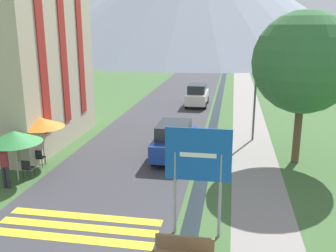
{
  "coord_description": "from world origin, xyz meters",
  "views": [
    {
      "loc": [
        2.34,
        -6.81,
        6.41
      ],
      "look_at": [
        -0.57,
        10.0,
        1.86
      ],
      "focal_mm": 40.0,
      "sensor_mm": 36.0,
      "label": 1
    }
  ],
  "objects_px": {
    "cafe_umbrella_front_green": "(14,137)",
    "cafe_umbrella_middle_orange": "(41,122)",
    "parked_car_near": "(174,140)",
    "streetlamp": "(256,88)",
    "person_standing_terrace": "(5,164)",
    "cafe_chair_far_right": "(46,146)",
    "hotel_building": "(12,38)",
    "tree_by_path": "(304,63)",
    "parked_car_far": "(197,95)",
    "cafe_chair_near_left": "(27,167)",
    "cafe_chair_middle": "(39,157)",
    "road_sign": "(198,165)",
    "person_seated_far": "(20,155)"
  },
  "relations": [
    {
      "from": "streetlamp",
      "to": "road_sign",
      "type": "bearing_deg",
      "value": -101.57
    },
    {
      "from": "streetlamp",
      "to": "cafe_chair_middle",
      "type": "bearing_deg",
      "value": -148.41
    },
    {
      "from": "cafe_umbrella_front_green",
      "to": "tree_by_path",
      "type": "relative_size",
      "value": 0.32
    },
    {
      "from": "cafe_chair_near_left",
      "to": "cafe_umbrella_middle_orange",
      "type": "height_order",
      "value": "cafe_umbrella_middle_orange"
    },
    {
      "from": "hotel_building",
      "to": "person_seated_far",
      "type": "distance_m",
      "value": 6.89
    },
    {
      "from": "cafe_umbrella_middle_orange",
      "to": "parked_car_far",
      "type": "bearing_deg",
      "value": 68.16
    },
    {
      "from": "cafe_chair_far_right",
      "to": "hotel_building",
      "type": "bearing_deg",
      "value": 126.64
    },
    {
      "from": "parked_car_near",
      "to": "streetlamp",
      "type": "bearing_deg",
      "value": 43.03
    },
    {
      "from": "cafe_umbrella_front_green",
      "to": "cafe_umbrella_middle_orange",
      "type": "xyz_separation_m",
      "value": [
        0.11,
        2.13,
        0.08
      ]
    },
    {
      "from": "hotel_building",
      "to": "cafe_chair_far_right",
      "type": "bearing_deg",
      "value": -38.76
    },
    {
      "from": "hotel_building",
      "to": "parked_car_near",
      "type": "height_order",
      "value": "hotel_building"
    },
    {
      "from": "cafe_umbrella_middle_orange",
      "to": "person_standing_terrace",
      "type": "relative_size",
      "value": 1.26
    },
    {
      "from": "cafe_chair_middle",
      "to": "tree_by_path",
      "type": "distance_m",
      "value": 12.99
    },
    {
      "from": "cafe_chair_near_left",
      "to": "streetlamp",
      "type": "relative_size",
      "value": 0.16
    },
    {
      "from": "tree_by_path",
      "to": "cafe_chair_far_right",
      "type": "bearing_deg",
      "value": -174.31
    },
    {
      "from": "cafe_chair_middle",
      "to": "hotel_building",
      "type": "bearing_deg",
      "value": 106.72
    },
    {
      "from": "parked_car_near",
      "to": "streetlamp",
      "type": "relative_size",
      "value": 0.8
    },
    {
      "from": "road_sign",
      "to": "cafe_chair_far_right",
      "type": "distance_m",
      "value": 10.52
    },
    {
      "from": "road_sign",
      "to": "tree_by_path",
      "type": "distance_m",
      "value": 8.82
    },
    {
      "from": "parked_car_near",
      "to": "tree_by_path",
      "type": "distance_m",
      "value": 7.09
    },
    {
      "from": "cafe_umbrella_middle_orange",
      "to": "tree_by_path",
      "type": "height_order",
      "value": "tree_by_path"
    },
    {
      "from": "person_standing_terrace",
      "to": "tree_by_path",
      "type": "distance_m",
      "value": 13.69
    },
    {
      "from": "cafe_umbrella_front_green",
      "to": "person_standing_terrace",
      "type": "bearing_deg",
      "value": -93.59
    },
    {
      "from": "cafe_chair_near_left",
      "to": "tree_by_path",
      "type": "relative_size",
      "value": 0.12
    },
    {
      "from": "parked_car_far",
      "to": "cafe_chair_near_left",
      "type": "bearing_deg",
      "value": -109.09
    },
    {
      "from": "parked_car_near",
      "to": "tree_by_path",
      "type": "bearing_deg",
      "value": 3.42
    },
    {
      "from": "person_standing_terrace",
      "to": "streetlamp",
      "type": "distance_m",
      "value": 13.51
    },
    {
      "from": "cafe_umbrella_middle_orange",
      "to": "streetlamp",
      "type": "height_order",
      "value": "streetlamp"
    },
    {
      "from": "road_sign",
      "to": "streetlamp",
      "type": "height_order",
      "value": "streetlamp"
    },
    {
      "from": "parked_car_far",
      "to": "cafe_umbrella_middle_orange",
      "type": "distance_m",
      "value": 15.97
    },
    {
      "from": "road_sign",
      "to": "parked_car_near",
      "type": "xyz_separation_m",
      "value": [
        -1.82,
        7.06,
        -1.45
      ]
    },
    {
      "from": "road_sign",
      "to": "parked_car_far",
      "type": "distance_m",
      "value": 20.03
    },
    {
      "from": "cafe_chair_far_right",
      "to": "tree_by_path",
      "type": "relative_size",
      "value": 0.12
    },
    {
      "from": "road_sign",
      "to": "person_standing_terrace",
      "type": "distance_m",
      "value": 8.4
    },
    {
      "from": "tree_by_path",
      "to": "cafe_chair_near_left",
      "type": "bearing_deg",
      "value": -160.6
    },
    {
      "from": "cafe_chair_near_left",
      "to": "parked_car_near",
      "type": "bearing_deg",
      "value": 7.99
    },
    {
      "from": "parked_car_near",
      "to": "cafe_chair_near_left",
      "type": "height_order",
      "value": "parked_car_near"
    },
    {
      "from": "cafe_chair_near_left",
      "to": "cafe_umbrella_front_green",
      "type": "distance_m",
      "value": 1.51
    },
    {
      "from": "person_seated_far",
      "to": "cafe_chair_middle",
      "type": "bearing_deg",
      "value": 35.54
    },
    {
      "from": "parked_car_near",
      "to": "streetlamp",
      "type": "xyz_separation_m",
      "value": [
        4.04,
        3.77,
        2.16
      ]
    },
    {
      "from": "parked_car_near",
      "to": "streetlamp",
      "type": "height_order",
      "value": "streetlamp"
    },
    {
      "from": "hotel_building",
      "to": "parked_car_far",
      "type": "xyz_separation_m",
      "value": [
        8.9,
        11.7,
        -4.9
      ]
    },
    {
      "from": "person_standing_terrace",
      "to": "streetlamp",
      "type": "relative_size",
      "value": 0.35
    },
    {
      "from": "person_seated_far",
      "to": "parked_car_far",
      "type": "bearing_deg",
      "value": 67.22
    },
    {
      "from": "cafe_umbrella_middle_orange",
      "to": "tree_by_path",
      "type": "relative_size",
      "value": 0.32
    },
    {
      "from": "road_sign",
      "to": "cafe_umbrella_front_green",
      "type": "relative_size",
      "value": 1.52
    },
    {
      "from": "cafe_chair_middle",
      "to": "parked_car_far",
      "type": "bearing_deg",
      "value": 45.53
    },
    {
      "from": "parked_car_near",
      "to": "cafe_chair_near_left",
      "type": "relative_size",
      "value": 4.89
    },
    {
      "from": "cafe_chair_near_left",
      "to": "tree_by_path",
      "type": "xyz_separation_m",
      "value": [
        11.76,
        4.14,
        4.29
      ]
    },
    {
      "from": "road_sign",
      "to": "person_seated_far",
      "type": "relative_size",
      "value": 2.74
    }
  ]
}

